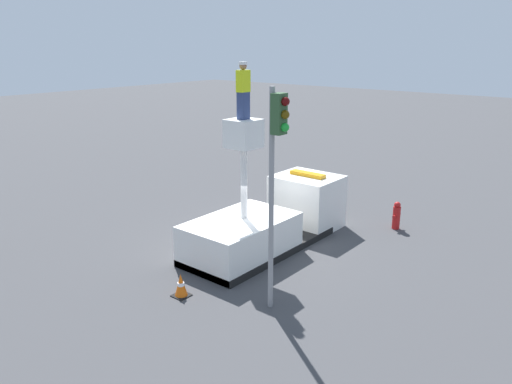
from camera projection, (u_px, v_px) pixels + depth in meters
ground_plane at (260, 249)px, 17.54m from camera, size 120.00×120.00×0.00m
bucket_truck at (270, 221)px, 17.73m from camera, size 6.86×2.45×4.65m
worker at (243, 91)px, 15.33m from camera, size 0.40×0.26×1.75m
traffic_light_pole at (276, 158)px, 12.43m from camera, size 0.34×0.57×5.94m
fire_hydrant at (396, 216)px, 19.28m from camera, size 0.53×0.29×1.09m
traffic_cone_rear at (181, 286)px, 14.17m from camera, size 0.46×0.46×0.68m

